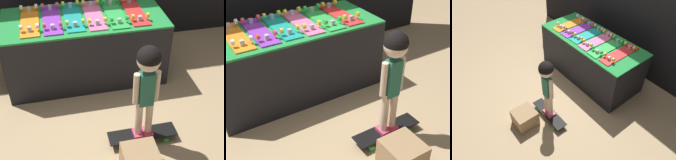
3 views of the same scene
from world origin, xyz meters
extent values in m
plane|color=tan|center=(0.00, 0.00, 0.00)|extent=(16.00, 16.00, 0.00)
cube|color=black|center=(0.00, 0.46, 0.38)|extent=(1.81, 0.81, 0.76)
cube|color=#23893D|center=(0.00, 0.46, 0.77)|extent=(1.81, 0.81, 0.02)
cube|color=orange|center=(-0.58, 0.48, 0.79)|extent=(0.19, 0.70, 0.01)
cube|color=#B7B7BC|center=(-0.58, 0.71, 0.82)|extent=(0.04, 0.04, 0.05)
cylinder|color=white|center=(-0.50, 0.71, 0.85)|extent=(0.03, 0.05, 0.05)
cylinder|color=white|center=(-0.66, 0.71, 0.85)|extent=(0.03, 0.05, 0.05)
cube|color=#B7B7BC|center=(-0.58, 0.24, 0.82)|extent=(0.04, 0.04, 0.05)
cylinder|color=white|center=(-0.50, 0.24, 0.85)|extent=(0.03, 0.05, 0.05)
cylinder|color=white|center=(-0.66, 0.24, 0.85)|extent=(0.03, 0.05, 0.05)
cube|color=purple|center=(-0.35, 0.47, 0.79)|extent=(0.19, 0.70, 0.01)
cube|color=#B7B7BC|center=(-0.35, 0.71, 0.82)|extent=(0.04, 0.04, 0.05)
cylinder|color=#D84C4C|center=(-0.27, 0.71, 0.85)|extent=(0.03, 0.05, 0.05)
cylinder|color=#D84C4C|center=(-0.43, 0.71, 0.85)|extent=(0.03, 0.05, 0.05)
cube|color=#B7B7BC|center=(-0.35, 0.24, 0.82)|extent=(0.04, 0.04, 0.05)
cylinder|color=#D84C4C|center=(-0.27, 0.24, 0.85)|extent=(0.03, 0.05, 0.05)
cylinder|color=#D84C4C|center=(-0.43, 0.24, 0.85)|extent=(0.03, 0.05, 0.05)
cube|color=teal|center=(-0.12, 0.48, 0.79)|extent=(0.19, 0.70, 0.01)
cube|color=#B7B7BC|center=(-0.12, 0.72, 0.82)|extent=(0.04, 0.04, 0.05)
cylinder|color=yellow|center=(-0.03, 0.72, 0.85)|extent=(0.03, 0.05, 0.05)
cylinder|color=yellow|center=(-0.20, 0.72, 0.85)|extent=(0.03, 0.05, 0.05)
cube|color=#B7B7BC|center=(-0.12, 0.25, 0.82)|extent=(0.04, 0.04, 0.05)
cylinder|color=yellow|center=(-0.03, 0.25, 0.85)|extent=(0.03, 0.05, 0.05)
cylinder|color=yellow|center=(-0.20, 0.25, 0.85)|extent=(0.03, 0.05, 0.05)
cube|color=pink|center=(0.12, 0.47, 0.79)|extent=(0.19, 0.70, 0.01)
cube|color=#B7B7BC|center=(0.12, 0.70, 0.82)|extent=(0.04, 0.04, 0.05)
cylinder|color=yellow|center=(0.20, 0.70, 0.85)|extent=(0.03, 0.05, 0.05)
cylinder|color=yellow|center=(0.03, 0.70, 0.85)|extent=(0.03, 0.05, 0.05)
cube|color=#B7B7BC|center=(0.12, 0.24, 0.82)|extent=(0.04, 0.04, 0.05)
cylinder|color=yellow|center=(0.20, 0.24, 0.85)|extent=(0.03, 0.05, 0.05)
cylinder|color=yellow|center=(0.03, 0.24, 0.85)|extent=(0.03, 0.05, 0.05)
cube|color=green|center=(0.35, 0.45, 0.79)|extent=(0.19, 0.70, 0.01)
cube|color=#B7B7BC|center=(0.35, 0.69, 0.82)|extent=(0.04, 0.04, 0.05)
cylinder|color=green|center=(0.43, 0.69, 0.85)|extent=(0.03, 0.05, 0.05)
cylinder|color=green|center=(0.27, 0.69, 0.85)|extent=(0.03, 0.05, 0.05)
cube|color=#B7B7BC|center=(0.35, 0.22, 0.82)|extent=(0.04, 0.04, 0.05)
cylinder|color=green|center=(0.43, 0.22, 0.85)|extent=(0.03, 0.05, 0.05)
cylinder|color=green|center=(0.27, 0.22, 0.85)|extent=(0.03, 0.05, 0.05)
cube|color=red|center=(0.58, 0.47, 0.79)|extent=(0.19, 0.70, 0.01)
cube|color=#B7B7BC|center=(0.58, 0.70, 0.82)|extent=(0.04, 0.04, 0.05)
cube|color=#B7B7BC|center=(0.58, 0.23, 0.82)|extent=(0.04, 0.04, 0.05)
cylinder|color=yellow|center=(0.66, 0.23, 0.85)|extent=(0.03, 0.05, 0.05)
cylinder|color=yellow|center=(0.50, 0.23, 0.85)|extent=(0.03, 0.05, 0.05)
cube|color=black|center=(0.37, -0.72, 0.08)|extent=(0.67, 0.17, 0.01)
cube|color=#B7B7BC|center=(0.59, -0.72, 0.05)|extent=(0.04, 0.04, 0.05)
cylinder|color=green|center=(0.59, -0.65, 0.03)|extent=(0.05, 0.03, 0.05)
cylinder|color=green|center=(0.59, -0.79, 0.03)|extent=(0.05, 0.03, 0.05)
cube|color=#B7B7BC|center=(0.14, -0.72, 0.05)|extent=(0.04, 0.04, 0.05)
cylinder|color=green|center=(0.14, -0.65, 0.03)|extent=(0.05, 0.03, 0.05)
cylinder|color=green|center=(0.14, -0.79, 0.03)|extent=(0.05, 0.03, 0.05)
cube|color=#E03D6B|center=(0.42, -0.72, 0.11)|extent=(0.09, 0.12, 0.03)
cylinder|color=beige|center=(0.42, -0.72, 0.32)|extent=(0.07, 0.07, 0.39)
cube|color=#E03D6B|center=(0.32, -0.72, 0.11)|extent=(0.09, 0.12, 0.03)
cylinder|color=beige|center=(0.32, -0.72, 0.32)|extent=(0.07, 0.07, 0.39)
cube|color=#236651|center=(0.37, -0.72, 0.66)|extent=(0.13, 0.09, 0.34)
cylinder|color=beige|center=(0.46, -0.72, 0.67)|extent=(0.06, 0.06, 0.31)
cylinder|color=beige|center=(0.27, -0.72, 0.67)|extent=(0.06, 0.06, 0.31)
sphere|color=beige|center=(0.37, -0.72, 0.96)|extent=(0.20, 0.20, 0.20)
sphere|color=black|center=(0.37, -0.72, 0.98)|extent=(0.20, 0.20, 0.20)
camera|label=1|loc=(-0.36, -2.65, 2.38)|focal=50.00mm
camera|label=2|loc=(-1.17, -2.35, 2.05)|focal=50.00mm
camera|label=3|loc=(2.16, -1.84, 2.75)|focal=35.00mm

